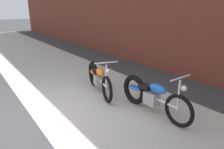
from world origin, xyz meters
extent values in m
plane|color=#38383A|center=(0.00, 0.00, 0.00)|extent=(80.00, 80.00, 0.00)
cube|color=#B2ADA3|center=(0.00, 1.75, 0.00)|extent=(36.00, 3.50, 0.01)
cube|color=brown|center=(0.00, 5.20, 2.45)|extent=(36.00, 0.50, 4.90)
torus|color=black|center=(0.08, 1.76, 0.34)|extent=(0.68, 0.26, 0.68)
torus|color=black|center=(-1.17, 2.12, 0.36)|extent=(0.74, 0.32, 0.73)
cylinder|color=silver|center=(-0.54, 1.94, 0.38)|extent=(1.20, 0.39, 0.06)
cube|color=#99999E|center=(-0.62, 1.96, 0.34)|extent=(0.37, 0.30, 0.28)
ellipsoid|color=orange|center=(-0.47, 1.92, 0.62)|extent=(0.48, 0.30, 0.20)
ellipsoid|color=orange|center=(-1.12, 2.10, 0.42)|extent=(0.47, 0.29, 0.10)
cube|color=black|center=(-0.81, 2.02, 0.56)|extent=(0.32, 0.27, 0.08)
cylinder|color=silver|center=(0.04, 1.77, 0.65)|extent=(0.05, 0.05, 0.62)
cylinder|color=silver|center=(0.04, 1.77, 1.01)|extent=(0.19, 0.57, 0.03)
sphere|color=white|center=(0.14, 1.75, 0.83)|extent=(0.11, 0.11, 0.11)
cylinder|color=silver|center=(-0.81, 2.17, 0.26)|extent=(0.55, 0.21, 0.06)
torus|color=black|center=(1.83, 2.27, 0.34)|extent=(0.68, 0.09, 0.68)
torus|color=black|center=(0.53, 2.26, 0.36)|extent=(0.73, 0.14, 0.73)
cylinder|color=silver|center=(1.18, 2.26, 0.38)|extent=(1.24, 0.07, 0.06)
cube|color=#99999E|center=(1.10, 2.26, 0.34)|extent=(0.32, 0.22, 0.28)
ellipsoid|color=blue|center=(1.26, 2.27, 0.62)|extent=(0.44, 0.20, 0.20)
ellipsoid|color=blue|center=(0.58, 2.26, 0.42)|extent=(0.44, 0.19, 0.10)
cube|color=black|center=(0.90, 2.26, 0.56)|extent=(0.28, 0.20, 0.08)
cylinder|color=silver|center=(1.79, 2.27, 0.65)|extent=(0.04, 0.04, 0.62)
cylinder|color=silver|center=(1.79, 2.27, 1.01)|extent=(0.04, 0.58, 0.03)
sphere|color=white|center=(1.89, 2.28, 0.83)|extent=(0.11, 0.11, 0.11)
cylinder|color=silver|center=(0.86, 2.41, 0.26)|extent=(0.55, 0.07, 0.06)
camera|label=1|loc=(4.10, -0.96, 2.29)|focal=33.92mm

